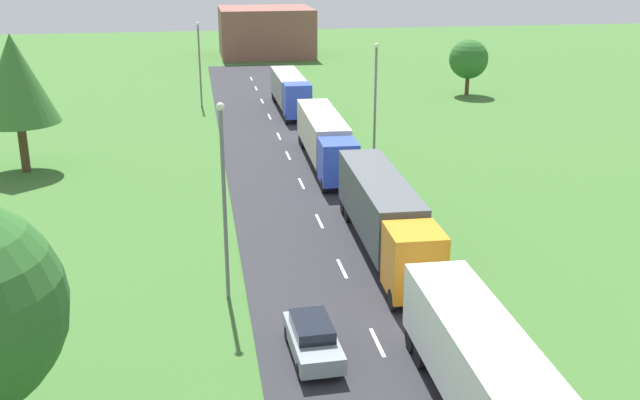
{
  "coord_description": "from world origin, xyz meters",
  "views": [
    {
      "loc": [
        -6.88,
        -9.06,
        15.65
      ],
      "look_at": [
        -0.73,
        27.88,
        2.98
      ],
      "focal_mm": 42.43,
      "sensor_mm": 36.0,
      "label": 1
    }
  ],
  "objects_px": {
    "lamppost_third": "(375,96)",
    "lamppost_fourth": "(200,60)",
    "distant_building": "(266,32)",
    "truck_third": "(325,137)",
    "tree_oak": "(469,59)",
    "lamppost_second": "(224,194)",
    "tree_pine": "(15,79)",
    "truck_fourth": "(290,90)",
    "car_second": "(313,339)",
    "truck_second": "(384,213)",
    "truck_lead": "(491,381)"
  },
  "relations": [
    {
      "from": "lamppost_third",
      "to": "lamppost_fourth",
      "type": "relative_size",
      "value": 1.05
    },
    {
      "from": "distant_building",
      "to": "lamppost_fourth",
      "type": "bearing_deg",
      "value": -105.76
    },
    {
      "from": "truck_third",
      "to": "tree_oak",
      "type": "relative_size",
      "value": 2.44
    },
    {
      "from": "truck_third",
      "to": "lamppost_second",
      "type": "bearing_deg",
      "value": -111.16
    },
    {
      "from": "tree_pine",
      "to": "distant_building",
      "type": "relative_size",
      "value": 0.74
    },
    {
      "from": "truck_fourth",
      "to": "car_second",
      "type": "xyz_separation_m",
      "value": [
        -5.13,
        -47.09,
        -1.25
      ]
    },
    {
      "from": "lamppost_second",
      "to": "car_second",
      "type": "bearing_deg",
      "value": -63.09
    },
    {
      "from": "lamppost_second",
      "to": "lamppost_third",
      "type": "bearing_deg",
      "value": 61.3
    },
    {
      "from": "distant_building",
      "to": "lamppost_second",
      "type": "bearing_deg",
      "value": -96.84
    },
    {
      "from": "truck_second",
      "to": "lamppost_fourth",
      "type": "height_order",
      "value": "lamppost_fourth"
    },
    {
      "from": "truck_lead",
      "to": "truck_third",
      "type": "distance_m",
      "value": 33.27
    },
    {
      "from": "truck_third",
      "to": "lamppost_third",
      "type": "distance_m",
      "value": 5.03
    },
    {
      "from": "distant_building",
      "to": "truck_second",
      "type": "bearing_deg",
      "value": -90.92
    },
    {
      "from": "lamppost_second",
      "to": "lamppost_third",
      "type": "distance_m",
      "value": 25.63
    },
    {
      "from": "truck_fourth",
      "to": "lamppost_second",
      "type": "relative_size",
      "value": 1.41
    },
    {
      "from": "truck_lead",
      "to": "truck_second",
      "type": "bearing_deg",
      "value": 88.5
    },
    {
      "from": "tree_oak",
      "to": "lamppost_fourth",
      "type": "bearing_deg",
      "value": -177.01
    },
    {
      "from": "car_second",
      "to": "lamppost_second",
      "type": "bearing_deg",
      "value": 116.91
    },
    {
      "from": "lamppost_second",
      "to": "truck_fourth",
      "type": "bearing_deg",
      "value": 78.73
    },
    {
      "from": "car_second",
      "to": "distant_building",
      "type": "distance_m",
      "value": 87.16
    },
    {
      "from": "truck_third",
      "to": "truck_second",
      "type": "bearing_deg",
      "value": -89.32
    },
    {
      "from": "car_second",
      "to": "lamppost_fourth",
      "type": "height_order",
      "value": "lamppost_fourth"
    },
    {
      "from": "truck_lead",
      "to": "tree_pine",
      "type": "distance_m",
      "value": 41.56
    },
    {
      "from": "truck_lead",
      "to": "truck_second",
      "type": "relative_size",
      "value": 0.91
    },
    {
      "from": "lamppost_third",
      "to": "truck_lead",
      "type": "bearing_deg",
      "value": -97.05
    },
    {
      "from": "car_second",
      "to": "tree_oak",
      "type": "height_order",
      "value": "tree_oak"
    },
    {
      "from": "lamppost_second",
      "to": "distant_building",
      "type": "height_order",
      "value": "lamppost_second"
    },
    {
      "from": "truck_fourth",
      "to": "distant_building",
      "type": "height_order",
      "value": "distant_building"
    },
    {
      "from": "truck_third",
      "to": "tree_oak",
      "type": "bearing_deg",
      "value": 51.17
    },
    {
      "from": "truck_fourth",
      "to": "tree_pine",
      "type": "relative_size",
      "value": 1.32
    },
    {
      "from": "lamppost_fourth",
      "to": "tree_pine",
      "type": "relative_size",
      "value": 0.85
    },
    {
      "from": "truck_third",
      "to": "car_second",
      "type": "relative_size",
      "value": 3.38
    },
    {
      "from": "truck_fourth",
      "to": "lamppost_second",
      "type": "distance_m",
      "value": 41.98
    },
    {
      "from": "lamppost_third",
      "to": "distant_building",
      "type": "height_order",
      "value": "lamppost_third"
    },
    {
      "from": "truck_fourth",
      "to": "lamppost_fourth",
      "type": "relative_size",
      "value": 1.54
    },
    {
      "from": "truck_lead",
      "to": "truck_third",
      "type": "relative_size",
      "value": 0.91
    },
    {
      "from": "lamppost_fourth",
      "to": "truck_second",
      "type": "bearing_deg",
      "value": -77.67
    },
    {
      "from": "lamppost_second",
      "to": "tree_oak",
      "type": "xyz_separation_m",
      "value": [
        28.44,
        46.41,
        -1.21
      ]
    },
    {
      "from": "lamppost_second",
      "to": "tree_oak",
      "type": "relative_size",
      "value": 1.53
    },
    {
      "from": "tree_pine",
      "to": "car_second",
      "type": "bearing_deg",
      "value": -60.62
    },
    {
      "from": "tree_pine",
      "to": "tree_oak",
      "type": "bearing_deg",
      "value": 28.85
    },
    {
      "from": "truck_lead",
      "to": "lamppost_fourth",
      "type": "bearing_deg",
      "value": 98.51
    },
    {
      "from": "truck_lead",
      "to": "lamppost_third",
      "type": "bearing_deg",
      "value": 82.95
    },
    {
      "from": "truck_fourth",
      "to": "distant_building",
      "type": "bearing_deg",
      "value": 87.82
    },
    {
      "from": "truck_fourth",
      "to": "lamppost_third",
      "type": "xyz_separation_m",
      "value": [
        4.12,
        -18.58,
        2.79
      ]
    },
    {
      "from": "lamppost_third",
      "to": "tree_oak",
      "type": "height_order",
      "value": "lamppost_third"
    },
    {
      "from": "truck_lead",
      "to": "lamppost_third",
      "type": "relative_size",
      "value": 1.51
    },
    {
      "from": "truck_second",
      "to": "truck_third",
      "type": "xyz_separation_m",
      "value": [
        -0.2,
        17.26,
        -0.11
      ]
    },
    {
      "from": "truck_lead",
      "to": "truck_second",
      "type": "height_order",
      "value": "truck_second"
    },
    {
      "from": "tree_oak",
      "to": "car_second",
      "type": "bearing_deg",
      "value": -115.83
    }
  ]
}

